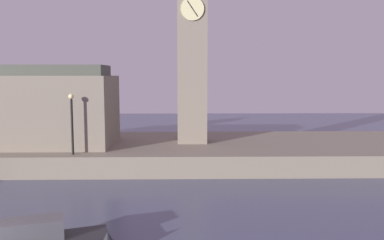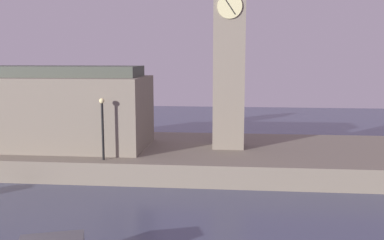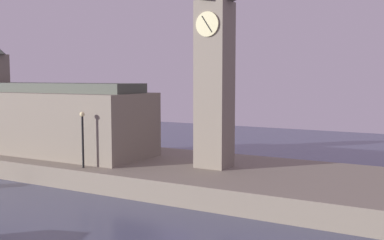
{
  "view_description": "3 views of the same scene",
  "coord_description": "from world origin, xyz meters",
  "views": [
    {
      "loc": [
        7.15,
        -12.25,
        6.88
      ],
      "look_at": [
        7.65,
        14.29,
        3.92
      ],
      "focal_mm": 37.91,
      "sensor_mm": 36.0,
      "label": 1
    },
    {
      "loc": [
        8.22,
        -12.63,
        8.3
      ],
      "look_at": [
        5.23,
        17.58,
        3.89
      ],
      "focal_mm": 40.8,
      "sensor_mm": 36.0,
      "label": 2
    },
    {
      "loc": [
        22.29,
        -9.85,
        8.11
      ],
      "look_at": [
        7.08,
        17.87,
        5.13
      ],
      "focal_mm": 42.4,
      "sensor_mm": 36.0,
      "label": 3
    }
  ],
  "objects": [
    {
      "name": "far_embankment",
      "position": [
        0.0,
        20.0,
        0.75
      ],
      "size": [
        70.0,
        12.0,
        1.5
      ],
      "primitive_type": "cube",
      "color": "slate",
      "rests_on": "ground"
    },
    {
      "name": "clock_tower",
      "position": [
        7.77,
        20.04,
        9.02
      ],
      "size": [
        2.53,
        2.57,
        14.59
      ],
      "color": "slate",
      "rests_on": "far_embankment"
    },
    {
      "name": "parliament_hall",
      "position": [
        -7.89,
        19.04,
        4.55
      ],
      "size": [
        18.06,
        6.57,
        10.02
      ],
      "color": "slate",
      "rests_on": "far_embankment"
    },
    {
      "name": "streetlamp",
      "position": [
        -0.44,
        15.0,
        4.06
      ],
      "size": [
        0.36,
        0.36,
        4.13
      ],
      "color": "black",
      "rests_on": "far_embankment"
    }
  ]
}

